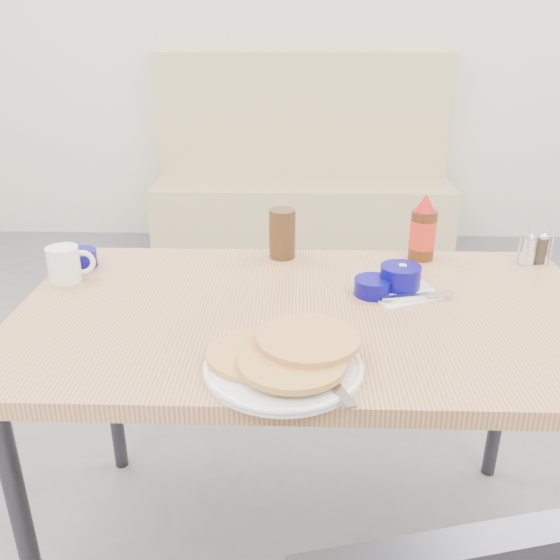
{
  "coord_description": "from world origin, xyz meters",
  "views": [
    {
      "loc": [
        -0.03,
        -1.02,
        1.38
      ],
      "look_at": [
        -0.07,
        0.28,
        0.82
      ],
      "focal_mm": 38.0,
      "sensor_mm": 36.0,
      "label": 1
    }
  ],
  "objects_px": {
    "condiment_caddy": "(535,251)",
    "pancake_plate": "(285,359)",
    "syrup_bottle": "(423,231)",
    "dining_table": "(309,332)",
    "coffee_mug": "(66,264)",
    "creamer_bowl": "(79,259)",
    "grits_setting": "(400,281)",
    "amber_tumbler": "(282,234)",
    "booth_bench": "(302,195)",
    "butter_bowl": "(373,287)"
  },
  "relations": [
    {
      "from": "condiment_caddy",
      "to": "pancake_plate",
      "type": "bearing_deg",
      "value": -151.91
    },
    {
      "from": "syrup_bottle",
      "to": "pancake_plate",
      "type": "bearing_deg",
      "value": -121.78
    },
    {
      "from": "dining_table",
      "to": "syrup_bottle",
      "type": "bearing_deg",
      "value": 46.1
    },
    {
      "from": "dining_table",
      "to": "condiment_caddy",
      "type": "relative_size",
      "value": 13.33
    },
    {
      "from": "dining_table",
      "to": "coffee_mug",
      "type": "bearing_deg",
      "value": 166.78
    },
    {
      "from": "creamer_bowl",
      "to": "syrup_bottle",
      "type": "xyz_separation_m",
      "value": [
        0.97,
        0.09,
        0.06
      ]
    },
    {
      "from": "grits_setting",
      "to": "amber_tumbler",
      "type": "height_order",
      "value": "amber_tumbler"
    },
    {
      "from": "booth_bench",
      "to": "syrup_bottle",
      "type": "height_order",
      "value": "booth_bench"
    },
    {
      "from": "grits_setting",
      "to": "coffee_mug",
      "type": "bearing_deg",
      "value": 177.17
    },
    {
      "from": "butter_bowl",
      "to": "pancake_plate",
      "type": "bearing_deg",
      "value": -120.72
    },
    {
      "from": "coffee_mug",
      "to": "butter_bowl",
      "type": "height_order",
      "value": "coffee_mug"
    },
    {
      "from": "pancake_plate",
      "to": "creamer_bowl",
      "type": "relative_size",
      "value": 3.13
    },
    {
      "from": "grits_setting",
      "to": "creamer_bowl",
      "type": "height_order",
      "value": "grits_setting"
    },
    {
      "from": "grits_setting",
      "to": "butter_bowl",
      "type": "xyz_separation_m",
      "value": [
        -0.07,
        -0.02,
        -0.01
      ]
    },
    {
      "from": "booth_bench",
      "to": "amber_tumbler",
      "type": "distance_m",
      "value": 2.25
    },
    {
      "from": "pancake_plate",
      "to": "coffee_mug",
      "type": "relative_size",
      "value": 2.6
    },
    {
      "from": "coffee_mug",
      "to": "syrup_bottle",
      "type": "height_order",
      "value": "syrup_bottle"
    },
    {
      "from": "booth_bench",
      "to": "creamer_bowl",
      "type": "xyz_separation_m",
      "value": [
        -0.64,
        -2.28,
        0.43
      ]
    },
    {
      "from": "butter_bowl",
      "to": "coffee_mug",
      "type": "bearing_deg",
      "value": 175.42
    },
    {
      "from": "booth_bench",
      "to": "butter_bowl",
      "type": "height_order",
      "value": "booth_bench"
    },
    {
      "from": "butter_bowl",
      "to": "creamer_bowl",
      "type": "bearing_deg",
      "value": 168.3
    },
    {
      "from": "coffee_mug",
      "to": "grits_setting",
      "type": "height_order",
      "value": "coffee_mug"
    },
    {
      "from": "pancake_plate",
      "to": "butter_bowl",
      "type": "height_order",
      "value": "pancake_plate"
    },
    {
      "from": "amber_tumbler",
      "to": "condiment_caddy",
      "type": "relative_size",
      "value": 1.36
    },
    {
      "from": "grits_setting",
      "to": "butter_bowl",
      "type": "distance_m",
      "value": 0.07
    },
    {
      "from": "condiment_caddy",
      "to": "coffee_mug",
      "type": "bearing_deg",
      "value": 175.22
    },
    {
      "from": "dining_table",
      "to": "syrup_bottle",
      "type": "xyz_separation_m",
      "value": [
        0.33,
        0.34,
        0.15
      ]
    },
    {
      "from": "pancake_plate",
      "to": "amber_tumbler",
      "type": "distance_m",
      "value": 0.61
    },
    {
      "from": "coffee_mug",
      "to": "grits_setting",
      "type": "relative_size",
      "value": 0.5
    },
    {
      "from": "grits_setting",
      "to": "butter_bowl",
      "type": "bearing_deg",
      "value": -163.43
    },
    {
      "from": "syrup_bottle",
      "to": "booth_bench",
      "type": "bearing_deg",
      "value": 98.48
    },
    {
      "from": "grits_setting",
      "to": "syrup_bottle",
      "type": "xyz_separation_m",
      "value": [
        0.1,
        0.23,
        0.05
      ]
    },
    {
      "from": "creamer_bowl",
      "to": "syrup_bottle",
      "type": "relative_size",
      "value": 0.52
    },
    {
      "from": "booth_bench",
      "to": "grits_setting",
      "type": "height_order",
      "value": "booth_bench"
    },
    {
      "from": "dining_table",
      "to": "amber_tumbler",
      "type": "height_order",
      "value": "amber_tumbler"
    },
    {
      "from": "condiment_caddy",
      "to": "grits_setting",
      "type": "bearing_deg",
      "value": -165.28
    },
    {
      "from": "coffee_mug",
      "to": "creamer_bowl",
      "type": "relative_size",
      "value": 1.2
    },
    {
      "from": "dining_table",
      "to": "butter_bowl",
      "type": "height_order",
      "value": "butter_bowl"
    },
    {
      "from": "butter_bowl",
      "to": "condiment_caddy",
      "type": "xyz_separation_m",
      "value": [
        0.48,
        0.23,
        0.02
      ]
    },
    {
      "from": "booth_bench",
      "to": "condiment_caddy",
      "type": "distance_m",
      "value": 2.35
    },
    {
      "from": "dining_table",
      "to": "coffee_mug",
      "type": "xyz_separation_m",
      "value": [
        -0.64,
        0.15,
        0.11
      ]
    },
    {
      "from": "creamer_bowl",
      "to": "butter_bowl",
      "type": "xyz_separation_m",
      "value": [
        0.8,
        -0.17,
        -0.0
      ]
    },
    {
      "from": "creamer_bowl",
      "to": "booth_bench",
      "type": "bearing_deg",
      "value": 74.34
    },
    {
      "from": "pancake_plate",
      "to": "grits_setting",
      "type": "xyz_separation_m",
      "value": [
        0.28,
        0.38,
        0.01
      ]
    },
    {
      "from": "booth_bench",
      "to": "amber_tumbler",
      "type": "bearing_deg",
      "value": -91.91
    },
    {
      "from": "creamer_bowl",
      "to": "condiment_caddy",
      "type": "height_order",
      "value": "condiment_caddy"
    },
    {
      "from": "grits_setting",
      "to": "condiment_caddy",
      "type": "distance_m",
      "value": 0.46
    },
    {
      "from": "condiment_caddy",
      "to": "syrup_bottle",
      "type": "xyz_separation_m",
      "value": [
        -0.31,
        0.03,
        0.05
      ]
    },
    {
      "from": "booth_bench",
      "to": "butter_bowl",
      "type": "xyz_separation_m",
      "value": [
        0.16,
        -2.45,
        0.43
      ]
    },
    {
      "from": "booth_bench",
      "to": "creamer_bowl",
      "type": "relative_size",
      "value": 19.1
    }
  ]
}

